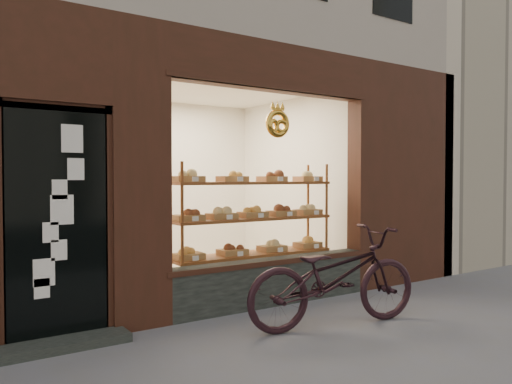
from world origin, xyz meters
TOP-DOWN VIEW (x-y plane):
  - ground at (0.00, 0.00)m, footprint 90.00×90.00m
  - neighbor_right at (9.60, 5.50)m, footprint 12.00×7.00m
  - display_shelf at (0.45, 2.55)m, footprint 2.20×0.45m
  - bicycle at (0.46, 1.05)m, footprint 2.02×1.02m

SIDE VIEW (x-z plane):
  - ground at x=0.00m, z-range 0.00..0.00m
  - bicycle at x=0.46m, z-range 0.00..1.01m
  - display_shelf at x=0.45m, z-range 0.02..1.72m
  - neighbor_right at x=9.60m, z-range 0.00..9.00m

